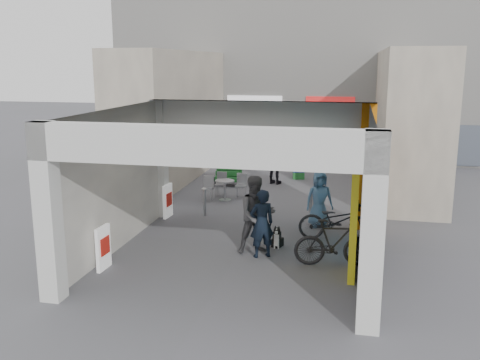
% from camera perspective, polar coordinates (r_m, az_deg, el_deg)
% --- Properties ---
extents(ground, '(90.00, 90.00, 0.00)m').
position_cam_1_polar(ground, '(13.83, 0.50, -6.81)').
color(ground, '#515156').
rests_on(ground, ground).
extents(arcade_canopy, '(6.40, 6.45, 6.40)m').
position_cam_1_polar(arcade_canopy, '(12.35, 2.20, 1.91)').
color(arcade_canopy, beige).
rests_on(arcade_canopy, ground).
extents(far_building, '(18.00, 4.08, 8.00)m').
position_cam_1_polar(far_building, '(26.92, 6.65, 11.13)').
color(far_building, silver).
rests_on(far_building, ground).
extents(plaza_bldg_left, '(2.00, 9.00, 5.00)m').
position_cam_1_polar(plaza_bldg_left, '(21.60, -7.25, 6.86)').
color(plaza_bldg_left, '#BBB09B').
rests_on(plaza_bldg_left, ground).
extents(plaza_bldg_right, '(2.00, 9.00, 5.00)m').
position_cam_1_polar(plaza_bldg_right, '(20.48, 17.41, 6.09)').
color(plaza_bldg_right, '#BBB09B').
rests_on(plaza_bldg_right, ground).
extents(bollard_left, '(0.09, 0.09, 0.84)m').
position_cam_1_polar(bollard_left, '(16.22, -3.80, -2.38)').
color(bollard_left, '#95999D').
rests_on(bollard_left, ground).
extents(bollard_center, '(0.09, 0.09, 0.82)m').
position_cam_1_polar(bollard_center, '(15.90, 2.67, -2.70)').
color(bollard_center, '#95999D').
rests_on(bollard_center, ground).
extents(bollard_right, '(0.09, 0.09, 0.82)m').
position_cam_1_polar(bollard_right, '(15.90, 7.58, -2.79)').
color(bollard_right, '#95999D').
rests_on(bollard_right, ground).
extents(advert_board_near, '(0.12, 0.55, 1.00)m').
position_cam_1_polar(advert_board_near, '(12.42, -14.36, -7.00)').
color(advert_board_near, white).
rests_on(advert_board_near, ground).
extents(advert_board_far, '(0.13, 0.55, 1.00)m').
position_cam_1_polar(advert_board_far, '(16.16, -7.71, -2.20)').
color(advert_board_far, white).
rests_on(advert_board_far, ground).
extents(cafe_set, '(1.36, 1.10, 0.82)m').
position_cam_1_polar(cafe_set, '(18.32, -1.77, -1.05)').
color(cafe_set, '#A0A0A5').
rests_on(cafe_set, ground).
extents(produce_stand, '(1.15, 0.62, 0.76)m').
position_cam_1_polar(produce_stand, '(20.21, -1.19, 0.26)').
color(produce_stand, black).
rests_on(produce_stand, ground).
extents(crate_stack, '(0.50, 0.42, 0.56)m').
position_cam_1_polar(crate_stack, '(21.50, 6.27, 0.87)').
color(crate_stack, '#1A5B24').
rests_on(crate_stack, ground).
extents(border_collie, '(0.21, 0.42, 0.58)m').
position_cam_1_polar(border_collie, '(13.52, 3.98, -6.26)').
color(border_collie, black).
rests_on(border_collie, ground).
extents(man_with_dog, '(0.72, 0.65, 1.66)m').
position_cam_1_polar(man_with_dog, '(12.69, 2.33, -4.66)').
color(man_with_dog, black).
rests_on(man_with_dog, ground).
extents(man_back_turned, '(1.15, 1.06, 1.91)m').
position_cam_1_polar(man_back_turned, '(12.96, 1.79, -3.72)').
color(man_back_turned, '#444447').
rests_on(man_back_turned, ground).
extents(man_elderly, '(0.90, 0.75, 1.59)m').
position_cam_1_polar(man_elderly, '(15.22, 8.46, -2.02)').
color(man_elderly, '#52799F').
rests_on(man_elderly, ground).
extents(man_crates, '(1.16, 0.77, 1.83)m').
position_cam_1_polar(man_crates, '(20.37, 3.81, 2.09)').
color(man_crates, black).
rests_on(man_crates, ground).
extents(bicycle_front, '(2.06, 0.90, 1.05)m').
position_cam_1_polar(bicycle_front, '(14.19, 10.33, -4.27)').
color(bicycle_front, black).
rests_on(bicycle_front, ground).
extents(bicycle_rear, '(1.88, 0.80, 1.10)m').
position_cam_1_polar(bicycle_rear, '(12.41, 10.03, -6.60)').
color(bicycle_rear, black).
rests_on(bicycle_rear, ground).
extents(white_van, '(4.18, 2.63, 1.33)m').
position_cam_1_polar(white_van, '(24.60, 11.53, 3.06)').
color(white_van, silver).
rests_on(white_van, ground).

